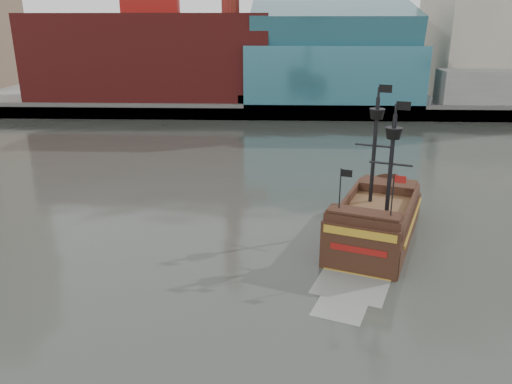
{
  "coord_description": "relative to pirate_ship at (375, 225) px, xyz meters",
  "views": [
    {
      "loc": [
        0.44,
        -20.75,
        15.69
      ],
      "look_at": [
        -0.94,
        13.34,
        4.0
      ],
      "focal_mm": 35.0,
      "sensor_mm": 36.0,
      "label": 1
    }
  ],
  "objects": [
    {
      "name": "seawall",
      "position": [
        -8.05,
        48.09,
        0.2
      ],
      "size": [
        220.0,
        1.0,
        2.6
      ],
      "primitive_type": "cube",
      "color": "#4C4C49",
      "rests_on": "ground"
    },
    {
      "name": "pirate_ship",
      "position": [
        0.0,
        0.0,
        0.0
      ],
      "size": [
        10.28,
        16.94,
        12.19
      ],
      "rotation": [
        0.0,
        0.0,
        -0.36
      ],
      "color": "black",
      "rests_on": "ground"
    },
    {
      "name": "promenade_far",
      "position": [
        -8.05,
        77.59,
        -0.1
      ],
      "size": [
        220.0,
        60.0,
        2.0
      ],
      "primitive_type": "cube",
      "color": "slate",
      "rests_on": "ground"
    },
    {
      "name": "ground",
      "position": [
        -8.05,
        -14.41,
        -1.1
      ],
      "size": [
        400.0,
        400.0,
        0.0
      ],
      "primitive_type": "plane",
      "color": "#272924",
      "rests_on": "ground"
    }
  ]
}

